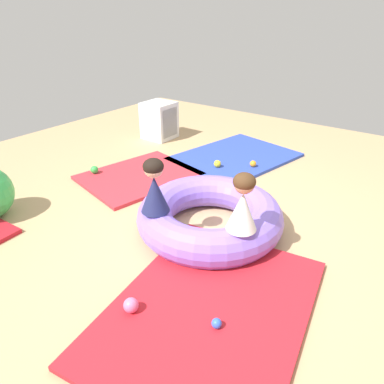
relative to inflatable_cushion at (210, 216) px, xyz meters
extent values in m
plane|color=tan|center=(-0.05, -0.01, -0.16)|extent=(8.00, 8.00, 0.00)
cube|color=red|center=(0.46, 1.33, -0.14)|extent=(1.48, 1.28, 0.04)
cube|color=red|center=(-0.81, -0.55, -0.14)|extent=(1.84, 1.46, 0.04)
cube|color=#2D47B7|center=(1.69, 0.70, -0.14)|extent=(1.79, 1.48, 0.04)
torus|color=#8466E0|center=(0.00, 0.00, 0.00)|extent=(1.32, 1.32, 0.32)
cone|color=navy|center=(-0.42, 0.27, 0.32)|extent=(0.31, 0.31, 0.31)
sphere|color=#DBAD89|center=(-0.42, 0.27, 0.55)|extent=(0.16, 0.16, 0.16)
ellipsoid|color=black|center=(-0.42, 0.27, 0.56)|extent=(0.17, 0.17, 0.13)
cone|color=white|center=(-0.24, -0.44, 0.32)|extent=(0.29, 0.29, 0.31)
sphere|color=tan|center=(-0.24, -0.44, 0.55)|extent=(0.16, 0.16, 0.16)
ellipsoid|color=#472D19|center=(-0.24, -0.44, 0.56)|extent=(0.17, 0.17, 0.13)
sphere|color=green|center=(0.17, 1.80, -0.07)|extent=(0.09, 0.09, 0.09)
sphere|color=blue|center=(-0.94, -0.67, -0.09)|extent=(0.07, 0.07, 0.07)
sphere|color=orange|center=(1.50, 0.33, -0.08)|extent=(0.08, 0.08, 0.08)
sphere|color=yellow|center=(1.22, 0.69, -0.08)|extent=(0.09, 0.09, 0.09)
sphere|color=pink|center=(-1.16, -0.14, -0.07)|extent=(0.10, 0.10, 0.10)
cube|color=silver|center=(1.76, 2.12, 0.12)|extent=(0.44, 0.44, 0.56)
cube|color=#2D2D33|center=(1.76, 2.00, 0.12)|extent=(0.34, 0.20, 0.44)
camera|label=1|loc=(-2.31, -1.48, 1.67)|focal=33.02mm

